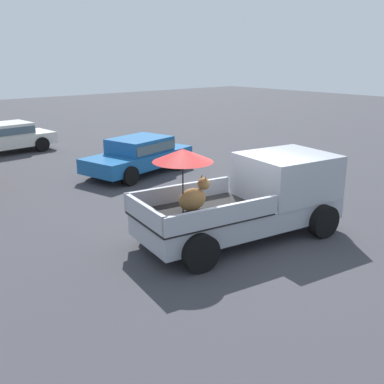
% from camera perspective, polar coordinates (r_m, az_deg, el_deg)
% --- Properties ---
extents(ground_plane, '(80.00, 80.00, 0.00)m').
position_cam_1_polar(ground_plane, '(11.00, 6.07, -5.76)').
color(ground_plane, '#38383D').
extents(pickup_truck_main, '(5.28, 2.89, 2.31)m').
position_cam_1_polar(pickup_truck_main, '(10.92, 7.90, -0.55)').
color(pickup_truck_main, black).
rests_on(pickup_truck_main, ground).
extents(parked_sedan_near, '(4.44, 2.27, 1.33)m').
position_cam_1_polar(parked_sedan_near, '(21.97, -22.62, 6.49)').
color(parked_sedan_near, black).
rests_on(parked_sedan_near, ground).
extents(parked_sedan_far, '(4.58, 2.68, 1.33)m').
position_cam_1_polar(parked_sedan_far, '(16.82, -6.71, 4.83)').
color(parked_sedan_far, black).
rests_on(parked_sedan_far, ground).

